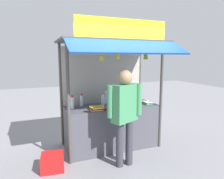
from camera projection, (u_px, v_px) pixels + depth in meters
name	position (u px, v px, depth m)	size (l,w,h in m)	color
ground_plane	(112.00, 147.00, 4.42)	(20.00, 20.00, 0.00)	gray
stall_counter	(112.00, 127.00, 4.35)	(1.95, 0.73, 0.93)	#4C4C56
stall_structure	(109.00, 73.00, 4.31)	(2.15, 1.66, 2.63)	#4C4742
water_bottle_mid_right	(106.00, 98.00, 4.38)	(0.09, 0.09, 0.30)	silver
water_bottle_right	(103.00, 101.00, 4.20)	(0.07, 0.07, 0.24)	silver
water_bottle_center	(82.00, 100.00, 4.26)	(0.07, 0.07, 0.26)	silver
water_bottle_back_left	(72.00, 103.00, 3.99)	(0.08, 0.08, 0.27)	silver
magazine_stack_rear_center	(97.00, 108.00, 3.90)	(0.27, 0.27, 0.08)	red
magazine_stack_far_right	(147.00, 103.00, 4.46)	(0.19, 0.27, 0.05)	green
magazine_stack_front_left	(134.00, 103.00, 4.37)	(0.20, 0.25, 0.07)	purple
banana_bunch_leftmost	(146.00, 56.00, 3.88)	(0.10, 0.10, 0.25)	#332D23
banana_bunch_inner_right	(102.00, 57.00, 3.55)	(0.11, 0.11, 0.28)	#332D23
banana_bunch_inner_left	(118.00, 55.00, 3.66)	(0.10, 0.10, 0.23)	#332D23
vendor_person	(125.00, 109.00, 3.51)	(0.66, 0.38, 1.74)	#383842
plastic_crate	(53.00, 162.00, 3.51)	(0.38, 0.38, 0.27)	red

